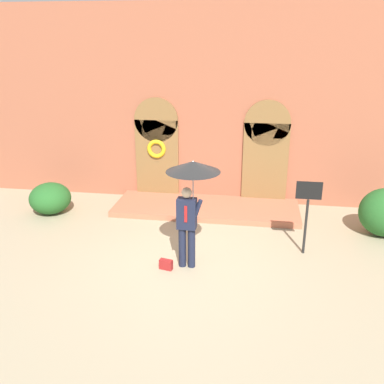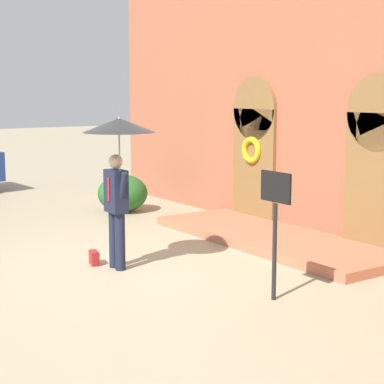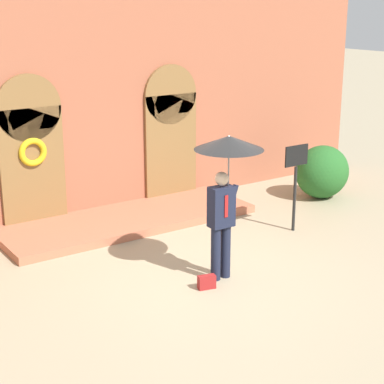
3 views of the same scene
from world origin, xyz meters
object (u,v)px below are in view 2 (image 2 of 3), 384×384
handbag (94,258)px  shrub_left (123,193)px  person_with_umbrella (118,147)px  sign_post (275,214)px

handbag → shrub_left: bearing=159.5°
person_with_umbrella → handbag: 1.89m
person_with_umbrella → shrub_left: person_with_umbrella is taller
person_with_umbrella → sign_post: (2.44, 1.01, -0.75)m
sign_post → shrub_left: bearing=168.6°
person_with_umbrella → handbag: person_with_umbrella is taller
person_with_umbrella → sign_post: size_ratio=1.37×
person_with_umbrella → handbag: bearing=-158.9°
person_with_umbrella → sign_post: bearing=22.4°
handbag → shrub_left: (-3.85, 2.58, 0.32)m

